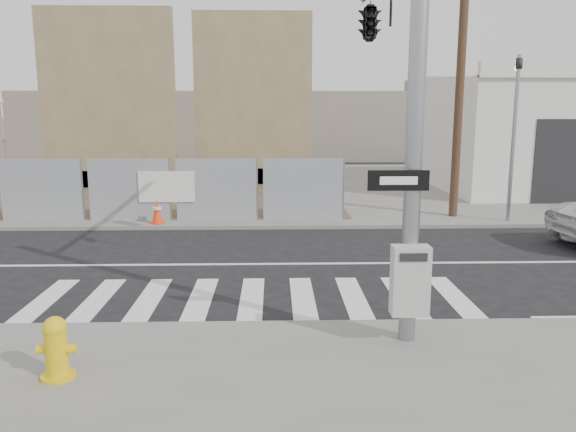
{
  "coord_description": "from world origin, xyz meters",
  "views": [
    {
      "loc": [
        0.44,
        -13.0,
        3.61
      ],
      "look_at": [
        0.74,
        -1.21,
        1.4
      ],
      "focal_mm": 35.0,
      "sensor_mm": 36.0,
      "label": 1
    }
  ],
  "objects_px": {
    "fire_hydrant": "(56,348)",
    "auto_shop": "(565,135)",
    "traffic_cone_d": "(157,212)",
    "signal_pole": "(382,48)"
  },
  "relations": [
    {
      "from": "auto_shop",
      "to": "traffic_cone_d",
      "type": "xyz_separation_m",
      "value": [
        -17.23,
        -8.51,
        -2.05
      ]
    },
    {
      "from": "signal_pole",
      "to": "fire_hydrant",
      "type": "height_order",
      "value": "signal_pole"
    },
    {
      "from": "fire_hydrant",
      "to": "auto_shop",
      "type": "bearing_deg",
      "value": 42.64
    },
    {
      "from": "fire_hydrant",
      "to": "traffic_cone_d",
      "type": "xyz_separation_m",
      "value": [
        -0.8,
        10.44,
        -0.05
      ]
    },
    {
      "from": "traffic_cone_d",
      "to": "fire_hydrant",
      "type": "bearing_deg",
      "value": -85.63
    },
    {
      "from": "fire_hydrant",
      "to": "traffic_cone_d",
      "type": "bearing_deg",
      "value": 87.95
    },
    {
      "from": "signal_pole",
      "to": "fire_hydrant",
      "type": "relative_size",
      "value": 8.23
    },
    {
      "from": "fire_hydrant",
      "to": "traffic_cone_d",
      "type": "height_order",
      "value": "fire_hydrant"
    },
    {
      "from": "auto_shop",
      "to": "fire_hydrant",
      "type": "relative_size",
      "value": 14.1
    },
    {
      "from": "traffic_cone_d",
      "to": "signal_pole",
      "type": "bearing_deg",
      "value": -48.62
    }
  ]
}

